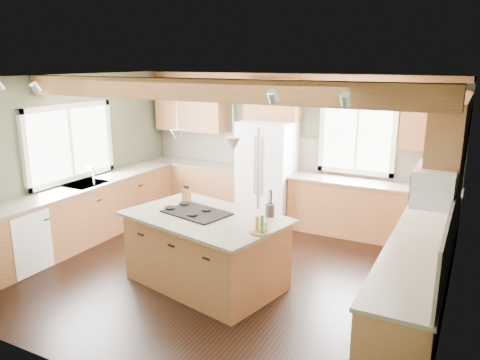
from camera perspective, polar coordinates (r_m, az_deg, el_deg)
The scene contains 37 objects.
floor at distance 6.56m, azimuth -2.11°, elevation -10.94°, with size 5.60×5.60×0.00m, color black.
ceiling at distance 5.93m, azimuth -2.34°, elevation 12.39°, with size 5.60×5.60×0.00m, color silver.
wall_back at distance 8.33m, azimuth 6.31°, elevation 3.90°, with size 5.60×5.60×0.00m, color #4A5139.
wall_left at distance 7.86m, azimuth -20.29°, elevation 2.44°, with size 5.00×5.00×0.00m, color #4A5139.
wall_right at distance 5.37m, azimuth 24.80°, elevation -3.28°, with size 5.00×5.00×0.00m, color #4A5139.
ceiling_beam at distance 5.57m, azimuth -4.54°, elevation 10.89°, with size 5.55×0.26×0.26m, color #563018.
soffit_trim at distance 8.11m, azimuth 6.29°, elevation 12.44°, with size 5.55×0.20×0.10m, color #563018.
backsplash_back at distance 8.34m, azimuth 6.26°, elevation 3.28°, with size 5.58×0.03×0.58m, color brown.
backsplash_right at distance 5.44m, azimuth 24.58°, elevation -4.02°, with size 0.03×3.70×0.58m, color brown.
base_cab_back_left at distance 9.06m, azimuth -5.15°, elevation -0.80°, with size 2.02×0.60×0.88m, color brown.
counter_back_left at distance 8.95m, azimuth -5.22°, elevation 2.04°, with size 2.06×0.64×0.04m, color #4D4438.
base_cab_back_right at distance 7.86m, azimuth 15.52°, elevation -3.67°, with size 2.62×0.60×0.88m, color brown.
counter_back_right at distance 7.73m, azimuth 15.75°, elevation -0.43°, with size 2.66×0.64×0.04m, color #4D4438.
base_cab_left at distance 7.89m, azimuth -18.01°, elevation -3.79°, with size 0.60×3.70×0.88m, color brown.
counter_left at distance 7.76m, azimuth -18.27°, elevation -0.56°, with size 0.64×3.74×0.04m, color #4D4438.
base_cab_right at distance 5.73m, azimuth 20.88°, elevation -11.01°, with size 0.60×3.70×0.88m, color brown.
counter_right at distance 5.56m, azimuth 21.31°, elevation -6.71°, with size 0.64×3.74×0.04m, color #4D4438.
upper_cab_back_left at distance 8.99m, azimuth -6.03°, elevation 8.86°, with size 1.40×0.35×0.90m, color brown.
upper_cab_over_fridge at distance 8.17m, azimuth 4.04°, elevation 9.76°, with size 0.96×0.35×0.70m, color brown.
upper_cab_right at distance 6.12m, azimuth 24.29°, elevation 5.08°, with size 0.35×2.20×0.90m, color brown.
upper_cab_back_corner at distance 7.55m, azimuth 22.55°, elevation 6.80°, with size 0.90×0.35×0.90m, color brown.
window_left at distance 7.83m, azimuth -20.09°, elevation 4.29°, with size 0.04×1.60×1.05m, color white.
window_back at distance 7.94m, azimuth 14.09°, elevation 4.86°, with size 1.10×0.04×1.00m, color white.
sink at distance 7.76m, azimuth -18.27°, elevation -0.52°, with size 0.50×0.65×0.03m, color #262628.
faucet at distance 7.60m, azimuth -17.40°, elevation 0.37°, with size 0.02×0.02×0.28m, color #B2B2B7.
dishwasher at distance 7.09m, azimuth -25.40°, elevation -6.63°, with size 0.60×0.60×0.84m, color white.
oven at distance 4.59m, azimuth 18.63°, elevation -17.63°, with size 0.60×0.72×0.84m, color white.
microwave at distance 5.27m, azimuth 22.68°, elevation -0.55°, with size 0.40×0.70×0.38m, color white.
pendant_left at distance 5.97m, azimuth -7.63°, elevation 5.35°, with size 0.18×0.18×0.16m, color #B2B2B7.
pendant_right at distance 5.33m, azimuth -0.85°, elevation 4.38°, with size 0.18×0.18×0.16m, color #B2B2B7.
refrigerator at distance 8.18m, azimuth 3.31°, elevation 0.91°, with size 0.90×0.74×1.80m, color white.
island at distance 6.05m, azimuth -4.17°, elevation -8.68°, with size 1.86×1.14×0.88m, color brown.
island_top at distance 5.88m, azimuth -4.25°, elevation -4.56°, with size 1.98×1.26×0.04m, color #4D4438.
cooktop at distance 5.98m, azimuth -5.32°, elevation -3.97°, with size 0.81×0.54×0.02m, color black.
knife_block at distance 6.47m, azimuth -6.55°, elevation -1.83°, with size 0.11×0.08×0.18m, color brown.
utensil_crock at distance 5.83m, azimuth 3.65°, elevation -3.69°, with size 0.12×0.12×0.16m, color #403B33.
bottle_tray at distance 5.26m, azimuth 2.42°, elevation -5.41°, with size 0.23×0.23×0.21m, color brown, non-canonical shape.
Camera 1 is at (2.94, -5.15, 2.81)m, focal length 35.00 mm.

